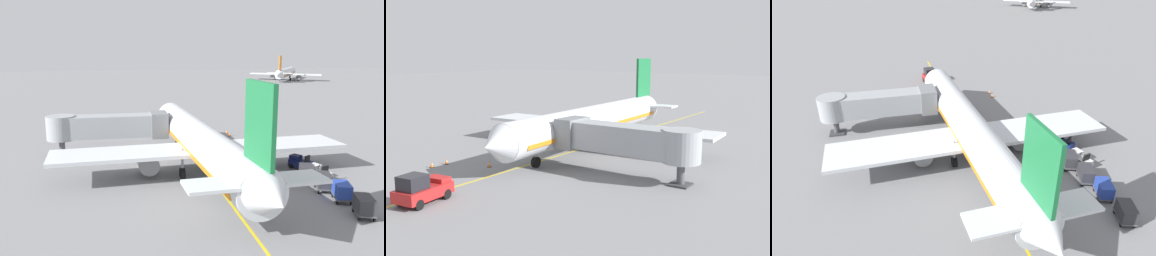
# 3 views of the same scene
# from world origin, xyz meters

# --- Properties ---
(ground_plane) EXTENTS (400.00, 400.00, 0.00)m
(ground_plane) POSITION_xyz_m (0.00, 0.00, 0.00)
(ground_plane) COLOR slate
(gate_lead_in_line) EXTENTS (0.24, 80.00, 0.01)m
(gate_lead_in_line) POSITION_xyz_m (0.00, 0.00, 0.00)
(gate_lead_in_line) COLOR gold
(gate_lead_in_line) RESTS_ON ground
(parked_airliner) EXTENTS (30.24, 37.33, 10.63)m
(parked_airliner) POSITION_xyz_m (-0.72, 1.55, 3.19)
(parked_airliner) COLOR silver
(parked_airliner) RESTS_ON ground
(jet_bridge) EXTENTS (14.32, 3.50, 4.98)m
(jet_bridge) POSITION_xyz_m (-10.17, 10.49, 3.46)
(jet_bridge) COLOR #93999E
(jet_bridge) RESTS_ON ground
(pushback_tractor) EXTENTS (2.81, 4.67, 2.40)m
(pushback_tractor) POSITION_xyz_m (-1.34, 26.33, 1.10)
(pushback_tractor) COLOR #B21E1E
(pushback_tractor) RESTS_ON ground
(baggage_tug_lead) EXTENTS (2.38, 2.75, 1.62)m
(baggage_tug_lead) POSITION_xyz_m (10.00, 0.47, 0.71)
(baggage_tug_lead) COLOR navy
(baggage_tug_lead) RESTS_ON ground
(baggage_tug_trailing) EXTENTS (1.83, 2.73, 1.62)m
(baggage_tug_trailing) POSITION_xyz_m (10.16, -3.14, 0.71)
(baggage_tug_trailing) COLOR silver
(baggage_tug_trailing) RESTS_ON ground
(baggage_cart_front) EXTENTS (1.91, 2.97, 1.58)m
(baggage_cart_front) POSITION_xyz_m (8.82, -3.30, 0.95)
(baggage_cart_front) COLOR #4C4C51
(baggage_cart_front) RESTS_ON ground
(baggage_cart_second_in_train) EXTENTS (1.91, 2.97, 1.58)m
(baggage_cart_second_in_train) POSITION_xyz_m (9.10, -5.99, 0.95)
(baggage_cart_second_in_train) COLOR #4C4C51
(baggage_cart_second_in_train) RESTS_ON ground
(baggage_cart_third_in_train) EXTENTS (1.91, 2.97, 1.58)m
(baggage_cart_third_in_train) POSITION_xyz_m (9.37, -8.56, 0.95)
(baggage_cart_third_in_train) COLOR #4C4C51
(baggage_cart_third_in_train) RESTS_ON ground
(baggage_cart_tail_end) EXTENTS (1.91, 2.97, 1.58)m
(baggage_cart_tail_end) POSITION_xyz_m (9.29, -11.75, 0.95)
(baggage_cart_tail_end) COLOR #4C4C51
(baggage_cart_tail_end) RESTS_ON ground
(ground_crew_wing_walker) EXTENTS (0.52, 0.63, 1.69)m
(ground_crew_wing_walker) POSITION_xyz_m (6.87, 1.08, 0.95)
(ground_crew_wing_walker) COLOR #232328
(ground_crew_wing_walker) RESTS_ON ground
(ground_crew_loader) EXTENTS (0.59, 0.56, 1.69)m
(ground_crew_loader) POSITION_xyz_m (7.52, 3.47, 0.95)
(ground_crew_loader) COLOR #232328
(ground_crew_loader) RESTS_ON ground
(ground_crew_marshaller) EXTENTS (0.45, 0.67, 1.69)m
(ground_crew_marshaller) POSITION_xyz_m (3.81, 3.31, 0.95)
(ground_crew_marshaller) COLOR #232328
(ground_crew_marshaller) RESTS_ON ground
(safety_cone_nose_left) EXTENTS (0.36, 0.36, 0.59)m
(safety_cone_nose_left) POSITION_xyz_m (2.60, 15.62, 0.29)
(safety_cone_nose_left) COLOR black
(safety_cone_nose_left) RESTS_ON ground
(safety_cone_nose_right) EXTENTS (0.36, 0.36, 0.59)m
(safety_cone_nose_right) POSITION_xyz_m (7.05, 17.40, 0.29)
(safety_cone_nose_right) COLOR black
(safety_cone_nose_right) RESTS_ON ground
(safety_cone_wing_tip) EXTENTS (0.36, 0.36, 0.59)m
(safety_cone_wing_tip) POSITION_xyz_m (7.17, 19.12, 0.29)
(safety_cone_wing_tip) COLOR black
(safety_cone_wing_tip) RESTS_ON ground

